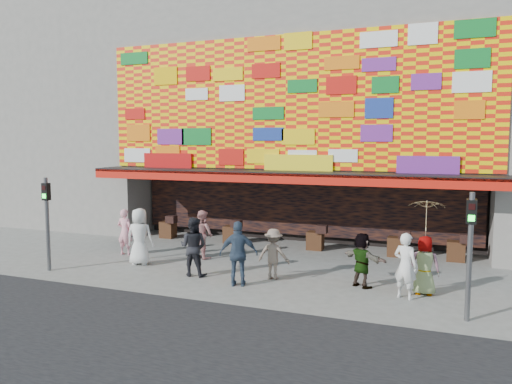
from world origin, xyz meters
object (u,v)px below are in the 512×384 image
ped_f (362,260)px  ped_i (203,234)px  ped_b (125,232)px  parasol (426,216)px  signal_right (470,242)px  ped_c (193,246)px  ped_d (274,254)px  ped_a (140,237)px  signal_left (47,213)px  ped_g (425,265)px  ped_h (405,266)px  ped_e (239,254)px

ped_f → ped_i: ped_i is taller
ped_b → parasol: (10.42, -1.02, 1.30)m
ped_i → parasol: parasol is taller
signal_right → ped_c: (-7.78, 1.15, -0.95)m
ped_d → parasol: 4.53m
ped_a → ped_f: bearing=171.5°
signal_left → ped_g: signal_left is taller
ped_b → ped_g: (10.42, -1.02, -0.04)m
ped_g → ped_i: 7.74m
ped_a → ped_c: size_ratio=1.05×
ped_b → ped_c: (3.68, -1.60, 0.07)m
ped_g → parasol: size_ratio=0.88×
ped_h → ped_i: size_ratio=1.03×
ped_d → ped_e: 1.26m
ped_a → ped_h: size_ratio=1.09×
signal_left → ped_a: bearing=36.7°
ped_a → ped_i: 2.24m
signal_left → ped_h: 11.02m
ped_d → ped_i: 3.65m
signal_right → ped_e: bearing=173.8°
ped_b → ped_h: 10.09m
ped_d → ped_e: (-0.70, -1.04, 0.17)m
ped_b → ped_i: size_ratio=0.99×
signal_left → ped_e: bearing=5.9°
signal_right → ped_f: 3.45m
ped_e → ped_c: bearing=-34.1°
signal_right → ped_f: (-2.73, 1.82, -1.08)m
ped_b → ped_h: (9.97, -1.56, 0.03)m
ped_g → parasol: parasol is taller
ped_c → ped_f: bearing=-175.9°
ped_d → ped_a: bearing=1.1°
signal_left → ped_i: signal_left is taller
ped_f → ped_g: size_ratio=0.97×
ped_f → ped_d: bearing=33.6°
ped_d → ped_h: size_ratio=0.87×
ped_b → ped_h: size_ratio=0.96×
ped_a → ped_h: ped_a is taller
ped_c → ped_f: 5.10m
signal_right → ped_e: signal_right is taller
signal_right → ped_h: 2.15m
ped_f → signal_right: bearing=177.3°
ped_b → ped_c: bearing=155.2°
signal_left → ped_c: size_ratio=1.64×
ped_g → ped_h: ped_h is taller
ped_c → ped_h: (6.29, 0.04, -0.03)m
signal_right → ped_b: (-11.46, 2.75, -1.01)m
ped_i → ped_a: bearing=74.6°
ped_c → ped_g: ped_c is taller
ped_e → ped_i: size_ratio=1.10×
ped_a → ped_d: ped_a is taller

